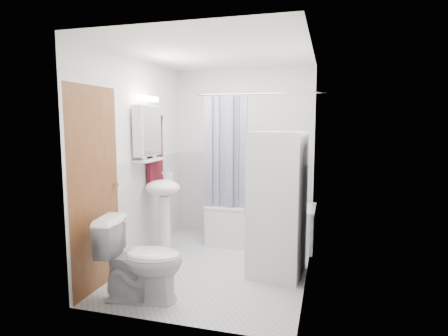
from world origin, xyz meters
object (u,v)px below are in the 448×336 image
(bathtub, at_px, (261,222))
(sink, at_px, (163,200))
(washer_dryer, at_px, (277,204))
(toilet, at_px, (141,260))

(bathtub, xyz_separation_m, sink, (-1.09, -0.74, 0.40))
(bathtub, bearing_deg, sink, -145.76)
(washer_dryer, xyz_separation_m, toilet, (-1.13, -0.93, -0.39))
(sink, bearing_deg, washer_dryer, -8.70)
(sink, bearing_deg, toilet, -75.20)
(bathtub, bearing_deg, toilet, -112.61)
(bathtub, relative_size, toilet, 1.82)
(sink, relative_size, toilet, 1.33)
(washer_dryer, bearing_deg, bathtub, 115.42)
(bathtub, relative_size, washer_dryer, 0.92)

